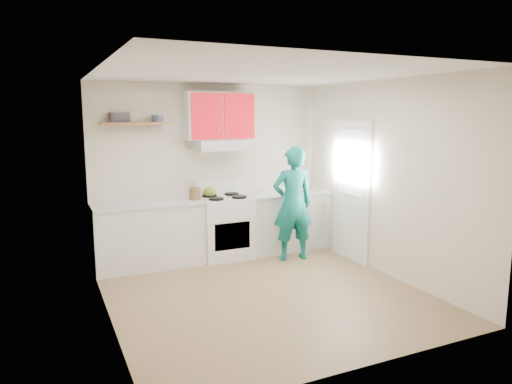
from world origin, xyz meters
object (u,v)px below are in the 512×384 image
tin (157,119)px  kettle (209,192)px  stove (225,227)px  crock (195,194)px  person (293,204)px

tin → kettle: (0.74, -0.03, -1.09)m
stove → tin: size_ratio=5.68×
tin → crock: size_ratio=0.82×
kettle → person: (1.07, -0.64, -0.15)m
kettle → crock: crock is taller
person → stove: bearing=-22.3°
stove → kettle: kettle is taller
crock → person: person is taller
tin → kettle: tin is taller
kettle → crock: size_ratio=0.93×
stove → crock: 0.71m
stove → person: (0.88, -0.52, 0.38)m
person → tin: bearing=-12.0°
crock → kettle: bearing=26.1°
stove → crock: crock is taller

